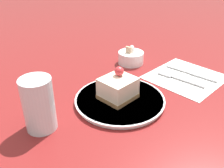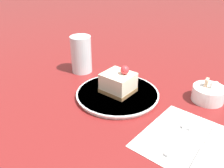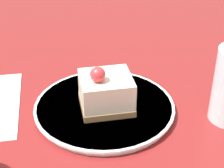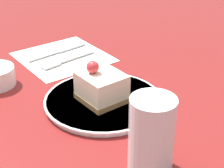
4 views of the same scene
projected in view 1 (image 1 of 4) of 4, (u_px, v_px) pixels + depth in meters
name	position (u px, v px, depth m)	size (l,w,h in m)	color
ground_plane	(124.00, 108.00, 0.64)	(4.00, 4.00, 0.00)	maroon
plate	(120.00, 100.00, 0.67)	(0.24, 0.24, 0.01)	white
cake_slice	(118.00, 88.00, 0.65)	(0.10, 0.09, 0.08)	olive
napkin	(186.00, 77.00, 0.79)	(0.24, 0.24, 0.00)	white
fork	(177.00, 78.00, 0.78)	(0.05, 0.15, 0.00)	#B2B2B7
knife	(195.00, 74.00, 0.80)	(0.05, 0.17, 0.00)	#B2B2B7
sugar_bowl	(131.00, 58.00, 0.88)	(0.09, 0.09, 0.06)	white
drinking_glass	(39.00, 104.00, 0.55)	(0.07, 0.07, 0.13)	silver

